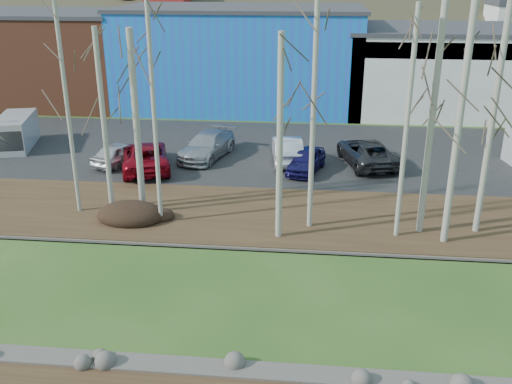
# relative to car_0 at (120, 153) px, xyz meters

# --- Properties ---
(near_bank_rocks) EXTENTS (80.00, 0.80, 0.50)m
(near_bank_rocks) POSITION_rel_car_0_xyz_m (11.19, -18.11, -0.82)
(near_bank_rocks) COLOR #47423D
(near_bank_rocks) RESTS_ON ground
(river) EXTENTS (80.00, 8.00, 0.90)m
(river) POSITION_rel_car_0_xyz_m (11.19, -14.01, -0.82)
(river) COLOR black
(river) RESTS_ON ground
(far_bank_rocks) EXTENTS (80.00, 0.80, 0.46)m
(far_bank_rocks) POSITION_rel_car_0_xyz_m (11.19, -9.91, -0.82)
(far_bank_rocks) COLOR #47423D
(far_bank_rocks) RESTS_ON ground
(far_bank) EXTENTS (80.00, 7.00, 0.15)m
(far_bank) POSITION_rel_car_0_xyz_m (11.19, -6.71, -0.74)
(far_bank) COLOR #382616
(far_bank) RESTS_ON ground
(parking_lot) EXTENTS (80.00, 14.00, 0.14)m
(parking_lot) POSITION_rel_car_0_xyz_m (11.19, 3.79, -0.75)
(parking_lot) COLOR black
(parking_lot) RESTS_ON ground
(building_brick) EXTENTS (16.32, 12.24, 7.80)m
(building_brick) POSITION_rel_car_0_xyz_m (-12.81, 17.79, 3.09)
(building_brick) COLOR brown
(building_brick) RESTS_ON ground
(building_blue) EXTENTS (20.40, 12.24, 8.30)m
(building_blue) POSITION_rel_car_0_xyz_m (5.19, 17.79, 3.34)
(building_blue) COLOR blue
(building_blue) RESTS_ON ground
(building_white) EXTENTS (18.36, 12.24, 6.80)m
(building_white) POSITION_rel_car_0_xyz_m (23.19, 17.77, 2.59)
(building_white) COLOR beige
(building_white) RESTS_ON ground
(dirt_mound) EXTENTS (3.18, 2.24, 0.62)m
(dirt_mound) POSITION_rel_car_0_xyz_m (3.16, -8.01, -0.36)
(dirt_mound) COLOR black
(dirt_mound) RESTS_ON far_bank
(birch_0) EXTENTS (0.24, 0.24, 8.77)m
(birch_0) POSITION_rel_car_0_xyz_m (2.16, -7.65, 3.72)
(birch_0) COLOR #B2B0A2
(birch_0) RESTS_ON far_bank
(birch_1) EXTENTS (0.20, 0.20, 10.19)m
(birch_1) POSITION_rel_car_0_xyz_m (0.32, -7.19, 4.43)
(birch_1) COLOR #B2B0A2
(birch_1) RESTS_ON far_bank
(birch_2) EXTENTS (0.32, 0.32, 8.63)m
(birch_2) POSITION_rel_car_0_xyz_m (3.32, -6.56, 3.65)
(birch_2) COLOR #B2B0A2
(birch_2) RESTS_ON far_bank
(birch_3) EXTENTS (0.20, 0.20, 10.91)m
(birch_3) POSITION_rel_car_0_xyz_m (4.64, -8.09, 4.79)
(birch_3) COLOR #B2B0A2
(birch_3) RESTS_ON far_bank
(birch_4) EXTENTS (0.27, 0.27, 8.79)m
(birch_4) POSITION_rel_car_0_xyz_m (10.21, -9.04, 3.72)
(birch_4) COLOR #B2B0A2
(birch_4) RESTS_ON far_bank
(birch_5) EXTENTS (0.23, 0.23, 9.96)m
(birch_5) POSITION_rel_car_0_xyz_m (11.55, -7.81, 4.31)
(birch_5) COLOR #B2B0A2
(birch_5) RESTS_ON far_bank
(birch_6) EXTENTS (0.21, 0.21, 9.86)m
(birch_6) POSITION_rel_car_0_xyz_m (15.41, -8.42, 4.26)
(birch_6) COLOR #B2B0A2
(birch_6) RESTS_ON far_bank
(birch_7) EXTENTS (0.29, 0.29, 11.27)m
(birch_7) POSITION_rel_car_0_xyz_m (17.39, -8.81, 4.97)
(birch_7) COLOR #B2B0A2
(birch_7) RESTS_ON far_bank
(birch_8) EXTENTS (0.29, 0.29, 10.91)m
(birch_8) POSITION_rel_car_0_xyz_m (16.50, -7.88, 4.79)
(birch_8) COLOR #B2B0A2
(birch_8) RESTS_ON far_bank
(birch_9) EXTENTS (0.27, 0.27, 10.42)m
(birch_9) POSITION_rel_car_0_xyz_m (19.04, -7.58, 4.54)
(birch_9) COLOR #B2B0A2
(birch_9) RESTS_ON far_bank
(car_0) EXTENTS (3.02, 4.30, 1.36)m
(car_0) POSITION_rel_car_0_xyz_m (0.00, 0.00, 0.00)
(car_0) COLOR #BABABC
(car_0) RESTS_ON parking_lot
(car_1) EXTENTS (4.31, 6.24, 1.58)m
(car_1) POSITION_rel_car_0_xyz_m (1.75, -0.71, 0.11)
(car_1) COLOR maroon
(car_1) RESTS_ON parking_lot
(car_2) EXTENTS (3.39, 5.66, 1.54)m
(car_2) POSITION_rel_car_0_xyz_m (5.01, 1.81, 0.09)
(car_2) COLOR #93969A
(car_2) RESTS_ON parking_lot
(car_3) EXTENTS (2.55, 4.27, 1.36)m
(car_3) POSITION_rel_car_0_xyz_m (11.23, -0.23, 0.00)
(car_3) COLOR #17134D
(car_3) RESTS_ON parking_lot
(car_4) EXTENTS (2.26, 4.97, 1.58)m
(car_4) POSITION_rel_car_0_xyz_m (10.02, 1.59, 0.11)
(car_4) COLOR silver
(car_4) RESTS_ON parking_lot
(car_5) EXTENTS (3.86, 6.02, 1.54)m
(car_5) POSITION_rel_car_0_xyz_m (14.82, 1.44, 0.09)
(car_5) COLOR #28292B
(car_5) RESTS_ON parking_lot
(van_grey) EXTENTS (3.09, 5.07, 2.07)m
(van_grey) POSITION_rel_car_0_xyz_m (-7.90, 2.56, 0.35)
(van_grey) COLOR #AFB1B4
(van_grey) RESTS_ON parking_lot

